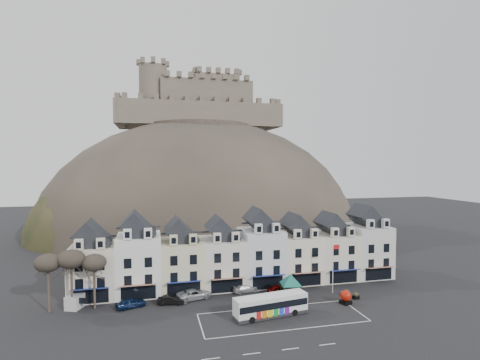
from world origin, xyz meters
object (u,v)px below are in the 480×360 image
object	(u,v)px
car_silver	(194,294)
car_charcoal	(284,286)
red_buoy	(346,297)
white_van	(78,299)
bus_shelter	(291,280)
flagpole	(333,265)
car_black	(171,300)
car_white	(245,288)
bus	(271,304)
car_maroon	(281,290)
car_navy	(131,303)

from	to	relation	value
car_silver	car_charcoal	distance (m)	14.77
red_buoy	white_van	bearing A→B (deg)	167.78
bus_shelter	flagpole	size ratio (longest dim) A/B	0.73
car_black	white_van	bearing A→B (deg)	89.41
red_buoy	car_white	world-z (taller)	red_buoy
bus	car_maroon	xyz separation A→B (m)	(4.15, 7.67, -0.88)
car_maroon	car_charcoal	world-z (taller)	car_maroon
car_black	car_white	size ratio (longest dim) A/B	0.94
white_van	car_charcoal	world-z (taller)	white_van
red_buoy	car_charcoal	bearing A→B (deg)	130.94
bus	red_buoy	bearing A→B (deg)	-1.00
car_navy	car_white	xyz separation A→B (m)	(17.60, 2.50, -0.11)
flagpole	car_black	world-z (taller)	flagpole
bus	car_navy	distance (m)	20.10
bus	car_black	size ratio (longest dim) A/B	2.68
bus	car_maroon	distance (m)	8.77
bus_shelter	flagpole	distance (m)	7.78
flagpole	car_navy	xyz separation A→B (m)	(-31.25, 1.04, -3.84)
car_navy	white_van	bearing A→B (deg)	52.67
red_buoy	car_silver	world-z (taller)	red_buoy
flagpole	car_black	bearing A→B (deg)	177.68
car_white	car_maroon	world-z (taller)	car_maroon
bus	car_black	xyz separation A→B (m)	(-12.97, 7.43, -0.96)
car_white	car_maroon	xyz separation A→B (m)	(5.20, -2.26, 0.12)
car_navy	red_buoy	bearing A→B (deg)	-119.40
car_navy	car_white	distance (m)	17.78
red_buoy	flagpole	bearing A→B (deg)	84.51
car_white	flagpole	bearing A→B (deg)	-113.88
flagpole	car_black	xyz separation A→B (m)	(-25.56, 1.04, -3.91)
red_buoy	car_white	xyz separation A→B (m)	(-13.19, 8.28, -0.43)
bus_shelter	red_buoy	distance (m)	8.36
white_van	red_buoy	bearing A→B (deg)	8.56
car_charcoal	white_van	bearing A→B (deg)	65.84
bus_shelter	white_van	world-z (taller)	bus_shelter
car_charcoal	bus_shelter	bearing A→B (deg)	151.94
white_van	car_silver	bearing A→B (deg)	16.94
bus	car_silver	bearing A→B (deg)	128.10
bus_shelter	car_black	world-z (taller)	bus_shelter
bus	car_navy	size ratio (longest dim) A/B	2.51
white_van	car_black	distance (m)	13.37
red_buoy	car_navy	distance (m)	31.33
bus_shelter	white_van	bearing A→B (deg)	179.63
bus	car_navy	xyz separation A→B (m)	(-18.65, 7.43, -0.89)
red_buoy	car_silver	xyz separation A→B (m)	(-21.54, 7.16, -0.29)
white_van	car_black	bearing A→B (deg)	9.99
car_white	car_silver	bearing A→B (deg)	88.30
bus	car_white	size ratio (longest dim) A/B	2.51
bus_shelter	flagpole	bearing A→B (deg)	13.24
red_buoy	car_charcoal	distance (m)	10.37
bus_shelter	red_buoy	bearing A→B (deg)	-21.79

